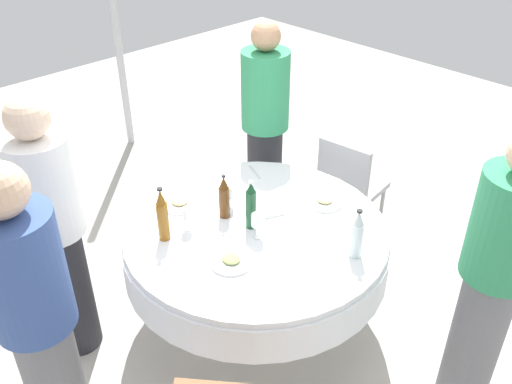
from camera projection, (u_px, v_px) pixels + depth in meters
The scene contains 22 objects.
ground_plane at pixel (256, 319), 3.62m from camera, with size 10.00×10.00×0.00m, color #B7B2A8.
dining_table at pixel (256, 247), 3.30m from camera, with size 1.55×1.55×0.74m.
bottle_brown_front at pixel (224, 198), 3.24m from camera, with size 0.07×0.07×0.28m.
bottle_dark_green_right at pixel (251, 206), 3.14m from camera, with size 0.06×0.06×0.31m.
bottle_amber_outer at pixel (162, 216), 3.04m from camera, with size 0.06×0.06×0.33m.
bottle_clear_mid at pixel (357, 235), 2.93m from camera, with size 0.07×0.07×0.29m.
wine_glass_mid at pixel (257, 221), 3.07m from camera, with size 0.07×0.07×0.15m.
wine_glass_south at pixel (187, 215), 3.15m from camera, with size 0.06×0.06×0.14m.
wine_glass_inner at pixel (228, 192), 3.34m from camera, with size 0.07×0.07×0.15m.
plate_far at pixel (231, 261), 2.94m from camera, with size 0.23×0.23×0.04m.
plate_north at pixel (180, 203), 3.40m from camera, with size 0.24×0.24×0.04m.
plate_rear at pixel (324, 202), 3.41m from camera, with size 0.22×0.22×0.04m.
fork_right at pixel (255, 172), 3.73m from camera, with size 0.18×0.02×0.01m, color silver.
fork_outer at pixel (294, 265), 2.93m from camera, with size 0.18×0.02×0.01m, color silver.
spoon_mid at pixel (325, 284), 2.80m from camera, with size 0.18×0.02×0.01m, color silver.
folded_napkin at pixel (272, 209), 3.34m from camera, with size 0.13×0.13×0.02m, color white.
person_front at pixel (265, 128), 4.03m from camera, with size 0.34×0.34×1.63m.
person_right at pixel (38, 323), 2.40m from camera, with size 0.34×0.34×1.67m.
person_outer at pixel (493, 280), 2.65m from camera, with size 0.34×0.34×1.64m.
person_mid at pixel (54, 230), 3.00m from camera, with size 0.34×0.34×1.63m.
chair_left at pixel (349, 183), 4.04m from camera, with size 0.45×0.45×0.87m.
tent_pole_main at pixel (116, 26), 5.05m from camera, with size 0.07×0.07×2.37m, color #B2B5B7.
Camera 1 is at (1.86, -1.81, 2.65)m, focal length 39.16 mm.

